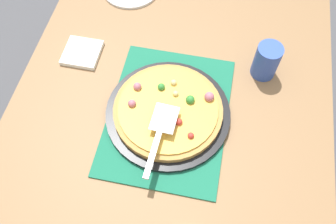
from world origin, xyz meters
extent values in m
plane|color=#4C4C51|center=(0.00, 0.00, 0.00)|extent=(8.00, 8.00, 0.00)
cube|color=olive|center=(0.00, 0.00, 0.73)|extent=(1.40, 1.00, 0.03)
cube|color=olive|center=(0.64, -0.44, 0.36)|extent=(0.07, 0.07, 0.72)
cube|color=olive|center=(0.64, 0.44, 0.36)|extent=(0.07, 0.07, 0.72)
cube|color=#196B4C|center=(0.00, 0.00, 0.75)|extent=(0.48, 0.36, 0.01)
cylinder|color=black|center=(0.00, 0.00, 0.76)|extent=(0.38, 0.38, 0.01)
cylinder|color=#B78442|center=(0.00, 0.00, 0.78)|extent=(0.33, 0.33, 0.02)
cylinder|color=gold|center=(0.00, 0.00, 0.79)|extent=(0.30, 0.30, 0.01)
sphere|color=red|center=(-0.04, -0.04, 0.80)|extent=(0.02, 0.02, 0.02)
sphere|color=#E5CC7F|center=(0.09, 0.00, 0.80)|extent=(0.02, 0.02, 0.02)
sphere|color=#B76675|center=(0.05, 0.11, 0.80)|extent=(0.03, 0.03, 0.03)
sphere|color=#B76675|center=(-0.05, -0.02, 0.80)|extent=(0.03, 0.03, 0.03)
sphere|color=#B76675|center=(0.06, -0.11, 0.80)|extent=(0.03, 0.03, 0.03)
sphere|color=#E5CC7F|center=(0.05, -0.01, 0.80)|extent=(0.02, 0.02, 0.02)
sphere|color=red|center=(-0.08, -0.08, 0.80)|extent=(0.02, 0.02, 0.02)
sphere|color=#338433|center=(0.07, 0.03, 0.80)|extent=(0.02, 0.02, 0.02)
sphere|color=#338433|center=(0.04, -0.06, 0.80)|extent=(0.03, 0.03, 0.03)
sphere|color=#B76675|center=(-0.01, 0.11, 0.80)|extent=(0.02, 0.02, 0.02)
cylinder|color=#3351AD|center=(0.22, -0.27, 0.81)|extent=(0.08, 0.08, 0.12)
cube|color=silver|center=(-0.05, 0.00, 0.82)|extent=(0.09, 0.07, 0.00)
cube|color=#B2B2B7|center=(-0.16, 0.01, 0.82)|extent=(0.14, 0.02, 0.01)
cube|color=white|center=(0.18, 0.33, 0.76)|extent=(0.12, 0.12, 0.02)
camera|label=1|loc=(-0.52, -0.10, 1.71)|focal=38.10mm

